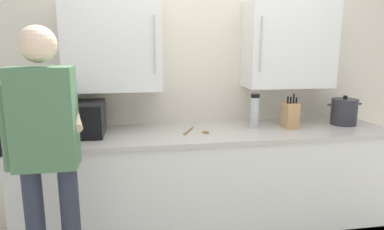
# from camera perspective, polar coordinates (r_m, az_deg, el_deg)

# --- Properties ---
(back_wall_tiled) EXTENTS (4.38, 0.44, 2.73)m
(back_wall_tiled) POSITION_cam_1_polar(r_m,az_deg,el_deg) (3.13, 1.52, 8.17)
(back_wall_tiled) COLOR beige
(back_wall_tiled) RESTS_ON ground_plane
(counter_unit) EXTENTS (3.06, 0.72, 0.90)m
(counter_unit) POSITION_cam_1_polar(r_m,az_deg,el_deg) (3.01, 2.72, -11.04)
(counter_unit) COLOR white
(counter_unit) RESTS_ON ground_plane
(microwave_oven) EXTENTS (0.62, 0.76, 0.26)m
(microwave_oven) POSITION_cam_1_polar(r_m,az_deg,el_deg) (2.86, -20.14, -0.69)
(microwave_oven) COLOR black
(microwave_oven) RESTS_ON counter_unit
(wooden_spoon) EXTENTS (0.23, 0.22, 0.02)m
(wooden_spoon) POSITION_cam_1_polar(r_m,az_deg,el_deg) (2.82, 0.81, -2.69)
(wooden_spoon) COLOR #A37547
(wooden_spoon) RESTS_ON counter_unit
(stock_pot) EXTENTS (0.32, 0.23, 0.26)m
(stock_pot) POSITION_cam_1_polar(r_m,az_deg,el_deg) (3.36, 23.87, 0.52)
(stock_pot) COLOR #2D2D33
(stock_pot) RESTS_ON counter_unit
(thermos_flask) EXTENTS (0.08, 0.08, 0.30)m
(thermos_flask) POSITION_cam_1_polar(r_m,az_deg,el_deg) (2.98, 10.34, 0.65)
(thermos_flask) COLOR #B7BABF
(thermos_flask) RESTS_ON counter_unit
(knife_block) EXTENTS (0.11, 0.15, 0.30)m
(knife_block) POSITION_cam_1_polar(r_m,az_deg,el_deg) (3.06, 15.94, -0.02)
(knife_block) COLOR tan
(knife_block) RESTS_ON counter_unit
(person_figure) EXTENTS (0.44, 0.58, 1.71)m
(person_figure) POSITION_cam_1_polar(r_m,az_deg,el_deg) (2.13, -22.93, -5.16)
(person_figure) COLOR #282D3D
(person_figure) RESTS_ON ground_plane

